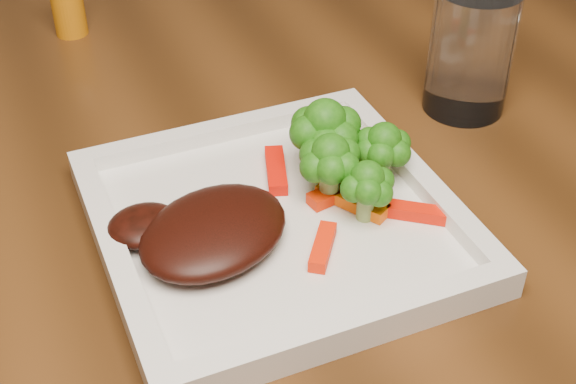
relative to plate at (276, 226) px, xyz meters
name	(u,v)px	position (x,y,z in m)	size (l,w,h in m)	color
plate	(276,226)	(0.00, 0.00, 0.00)	(0.27, 0.27, 0.01)	white
steak	(214,231)	(-0.05, -0.01, 0.02)	(0.12, 0.09, 0.03)	black
broccoli_0	(324,139)	(0.06, 0.04, 0.04)	(0.07, 0.07, 0.07)	#376811
broccoli_1	(383,149)	(0.10, 0.01, 0.04)	(0.05, 0.05, 0.06)	#2E6D12
broccoli_2	(367,187)	(0.07, -0.02, 0.04)	(0.05, 0.05, 0.06)	#146310
broccoli_3	(330,168)	(0.05, 0.01, 0.04)	(0.06, 0.06, 0.06)	#186A11
carrot_1	(419,212)	(0.10, -0.04, 0.01)	(0.05, 0.01, 0.01)	red
carrot_2	(323,247)	(0.02, -0.05, 0.01)	(0.05, 0.01, 0.01)	#FF2304
carrot_3	(358,152)	(0.10, 0.05, 0.01)	(0.05, 0.01, 0.01)	#E43B03
carrot_4	(276,170)	(0.02, 0.05, 0.01)	(0.06, 0.02, 0.01)	#EF1003
carrot_5	(352,200)	(0.06, -0.01, 0.01)	(0.06, 0.02, 0.01)	#FF6104
carrot_6	(340,191)	(0.06, 0.01, 0.01)	(0.06, 0.02, 0.01)	#FF2B04
drinking_glass	(471,51)	(0.24, 0.10, 0.05)	(0.08, 0.08, 0.12)	silver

